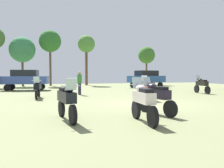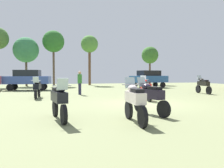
{
  "view_description": "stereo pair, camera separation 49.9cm",
  "coord_description": "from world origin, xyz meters",
  "px_view_note": "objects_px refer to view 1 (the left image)",
  "views": [
    {
      "loc": [
        -5.43,
        -11.54,
        1.63
      ],
      "look_at": [
        -0.39,
        5.41,
        0.86
      ],
      "focal_mm": 37.16,
      "sensor_mm": 36.0,
      "label": 1
    },
    {
      "loc": [
        -4.95,
        -11.68,
        1.63
      ],
      "look_at": [
        -0.39,
        5.41,
        0.86
      ],
      "focal_mm": 37.16,
      "sensor_mm": 36.0,
      "label": 2
    }
  ],
  "objects_px": {
    "motorcycle_5": "(67,100)",
    "person_1": "(80,81)",
    "motorcycle_3": "(156,96)",
    "tree_4": "(22,50)",
    "motorcycle_1": "(147,88)",
    "car_2": "(25,78)",
    "tree_6": "(50,42)",
    "motorcycle_6": "(202,85)",
    "tree_1": "(86,45)",
    "tree_5": "(147,55)",
    "motorcycle_2": "(143,101)",
    "motorcycle_7": "(38,88)",
    "car_3": "(146,78)"
  },
  "relations": [
    {
      "from": "tree_4",
      "to": "tree_5",
      "type": "distance_m",
      "value": 17.39
    },
    {
      "from": "motorcycle_5",
      "to": "person_1",
      "type": "bearing_deg",
      "value": -109.78
    },
    {
      "from": "motorcycle_3",
      "to": "tree_4",
      "type": "bearing_deg",
      "value": 90.87
    },
    {
      "from": "car_2",
      "to": "motorcycle_6",
      "type": "bearing_deg",
      "value": -110.7
    },
    {
      "from": "motorcycle_1",
      "to": "car_2",
      "type": "height_order",
      "value": "car_2"
    },
    {
      "from": "motorcycle_2",
      "to": "tree_4",
      "type": "bearing_deg",
      "value": 105.37
    },
    {
      "from": "motorcycle_3",
      "to": "motorcycle_5",
      "type": "bearing_deg",
      "value": 168.52
    },
    {
      "from": "motorcycle_2",
      "to": "car_3",
      "type": "xyz_separation_m",
      "value": [
        8.43,
        17.81,
        0.44
      ]
    },
    {
      "from": "motorcycle_7",
      "to": "tree_6",
      "type": "bearing_deg",
      "value": -90.1
    },
    {
      "from": "motorcycle_5",
      "to": "person_1",
      "type": "height_order",
      "value": "person_1"
    },
    {
      "from": "motorcycle_2",
      "to": "motorcycle_6",
      "type": "xyz_separation_m",
      "value": [
        9.36,
        9.14,
        -0.0
      ]
    },
    {
      "from": "motorcycle_3",
      "to": "motorcycle_7",
      "type": "xyz_separation_m",
      "value": [
        -4.66,
        7.8,
        -0.02
      ]
    },
    {
      "from": "motorcycle_6",
      "to": "motorcycle_7",
      "type": "relative_size",
      "value": 0.97
    },
    {
      "from": "motorcycle_6",
      "to": "person_1",
      "type": "relative_size",
      "value": 1.19
    },
    {
      "from": "tree_1",
      "to": "motorcycle_2",
      "type": "bearing_deg",
      "value": -96.16
    },
    {
      "from": "car_2",
      "to": "car_3",
      "type": "xyz_separation_m",
      "value": [
        13.28,
        0.69,
        0.0
      ]
    },
    {
      "from": "motorcycle_6",
      "to": "car_2",
      "type": "relative_size",
      "value": 0.48
    },
    {
      "from": "motorcycle_1",
      "to": "tree_1",
      "type": "bearing_deg",
      "value": 97.99
    },
    {
      "from": "tree_6",
      "to": "tree_1",
      "type": "bearing_deg",
      "value": 2.68
    },
    {
      "from": "car_2",
      "to": "tree_4",
      "type": "bearing_deg",
      "value": 14.69
    },
    {
      "from": "motorcycle_6",
      "to": "tree_1",
      "type": "bearing_deg",
      "value": 116.27
    },
    {
      "from": "tree_5",
      "to": "person_1",
      "type": "bearing_deg",
      "value": -131.14
    },
    {
      "from": "tree_1",
      "to": "motorcycle_6",
      "type": "bearing_deg",
      "value": -68.38
    },
    {
      "from": "car_2",
      "to": "motorcycle_7",
      "type": "bearing_deg",
      "value": -162.01
    },
    {
      "from": "motorcycle_2",
      "to": "motorcycle_3",
      "type": "relative_size",
      "value": 1.02
    },
    {
      "from": "motorcycle_5",
      "to": "person_1",
      "type": "distance_m",
      "value": 9.95
    },
    {
      "from": "motorcycle_6",
      "to": "tree_5",
      "type": "relative_size",
      "value": 0.39
    },
    {
      "from": "tree_5",
      "to": "motorcycle_7",
      "type": "bearing_deg",
      "value": -134.19
    },
    {
      "from": "car_3",
      "to": "tree_4",
      "type": "relative_size",
      "value": 0.71
    },
    {
      "from": "tree_1",
      "to": "tree_6",
      "type": "xyz_separation_m",
      "value": [
        -4.98,
        -0.23,
        0.24
      ]
    },
    {
      "from": "motorcycle_1",
      "to": "car_3",
      "type": "height_order",
      "value": "car_3"
    },
    {
      "from": "motorcycle_1",
      "to": "tree_5",
      "type": "height_order",
      "value": "tree_5"
    },
    {
      "from": "motorcycle_5",
      "to": "tree_5",
      "type": "xyz_separation_m",
      "value": [
        14.02,
        23.61,
        3.61
      ]
    },
    {
      "from": "motorcycle_3",
      "to": "tree_6",
      "type": "relative_size",
      "value": 0.28
    },
    {
      "from": "motorcycle_3",
      "to": "tree_4",
      "type": "height_order",
      "value": "tree_4"
    },
    {
      "from": "motorcycle_5",
      "to": "tree_4",
      "type": "height_order",
      "value": "tree_4"
    },
    {
      "from": "person_1",
      "to": "motorcycle_7",
      "type": "bearing_deg",
      "value": 94.94
    },
    {
      "from": "motorcycle_6",
      "to": "car_2",
      "type": "height_order",
      "value": "car_2"
    },
    {
      "from": "car_3",
      "to": "tree_5",
      "type": "xyz_separation_m",
      "value": [
        3.2,
        6.86,
        3.17
      ]
    },
    {
      "from": "motorcycle_1",
      "to": "tree_5",
      "type": "bearing_deg",
      "value": 72.67
    },
    {
      "from": "motorcycle_7",
      "to": "car_2",
      "type": "height_order",
      "value": "car_2"
    },
    {
      "from": "motorcycle_7",
      "to": "tree_4",
      "type": "bearing_deg",
      "value": -77.83
    },
    {
      "from": "tree_6",
      "to": "car_3",
      "type": "bearing_deg",
      "value": -35.9
    },
    {
      "from": "motorcycle_7",
      "to": "tree_5",
      "type": "distance_m",
      "value": 22.05
    },
    {
      "from": "person_1",
      "to": "tree_1",
      "type": "distance_m",
      "value": 15.96
    },
    {
      "from": "tree_1",
      "to": "tree_6",
      "type": "bearing_deg",
      "value": -177.32
    },
    {
      "from": "tree_1",
      "to": "tree_5",
      "type": "bearing_deg",
      "value": -6.86
    },
    {
      "from": "motorcycle_1",
      "to": "tree_5",
      "type": "relative_size",
      "value": 0.38
    },
    {
      "from": "car_3",
      "to": "tree_6",
      "type": "xyz_separation_m",
      "value": [
        -10.63,
        7.7,
        4.79
      ]
    },
    {
      "from": "car_2",
      "to": "tree_1",
      "type": "distance_m",
      "value": 12.37
    }
  ]
}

